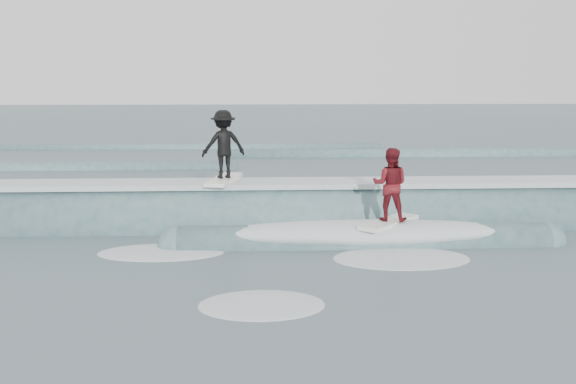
{
  "coord_description": "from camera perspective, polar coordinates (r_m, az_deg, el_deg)",
  "views": [
    {
      "loc": [
        -0.75,
        -14.21,
        4.04
      ],
      "look_at": [
        0.0,
        2.03,
        1.1
      ],
      "focal_mm": 40.0,
      "sensor_mm": 36.0,
      "label": 1
    }
  ],
  "objects": [
    {
      "name": "far_swells",
      "position": [
        32.12,
        -4.04,
        3.0
      ],
      "size": [
        43.64,
        8.65,
        0.8
      ],
      "color": "#3B6362",
      "rests_on": "ground"
    },
    {
      "name": "surfer_black",
      "position": [
        17.36,
        -5.75,
        4.03
      ],
      "size": [
        1.33,
        2.07,
        1.93
      ],
      "color": "white",
      "rests_on": "ground"
    },
    {
      "name": "breaking_wave",
      "position": [
        17.45,
        0.63,
        -2.99
      ],
      "size": [
        22.37,
        3.94,
        2.32
      ],
      "color": "#3B6362",
      "rests_on": "ground"
    },
    {
      "name": "ground",
      "position": [
        14.79,
        0.36,
        -5.6
      ],
      "size": [
        160.0,
        160.0,
        0.0
      ],
      "primitive_type": "plane",
      "color": "#3A4E54",
      "rests_on": "ground"
    },
    {
      "name": "whitewater",
      "position": [
        14.61,
        -6.18,
        -5.87
      ],
      "size": [
        13.07,
        7.32,
        0.1
      ],
      "color": "silver",
      "rests_on": "ground"
    },
    {
      "name": "surfer_red",
      "position": [
        15.59,
        9.05,
        0.34
      ],
      "size": [
        1.75,
        1.85,
        1.86
      ],
      "color": "white",
      "rests_on": "ground"
    }
  ]
}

